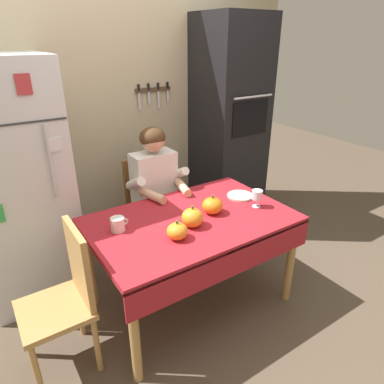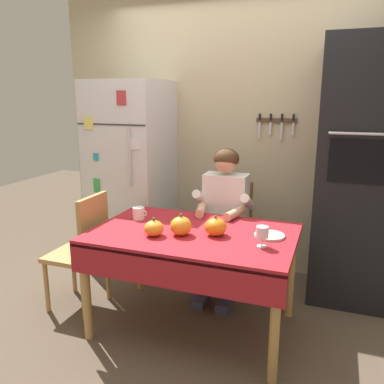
% 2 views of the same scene
% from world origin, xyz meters
% --- Properties ---
extents(ground_plane, '(10.00, 10.00, 0.00)m').
position_xyz_m(ground_plane, '(0.00, 0.00, 0.00)').
color(ground_plane, brown).
rests_on(ground_plane, ground).
extents(back_wall_assembly, '(3.70, 0.13, 2.60)m').
position_xyz_m(back_wall_assembly, '(0.05, 1.35, 1.30)').
color(back_wall_assembly, '#BCAD89').
rests_on(back_wall_assembly, ground).
extents(refrigerator, '(0.68, 0.71, 1.80)m').
position_xyz_m(refrigerator, '(-0.95, 0.96, 0.90)').
color(refrigerator, silver).
rests_on(refrigerator, ground).
extents(wall_oven, '(0.60, 0.64, 2.10)m').
position_xyz_m(wall_oven, '(1.05, 1.00, 1.05)').
color(wall_oven, black).
rests_on(wall_oven, ground).
extents(dining_table, '(1.40, 0.90, 0.74)m').
position_xyz_m(dining_table, '(0.00, 0.08, 0.66)').
color(dining_table, tan).
rests_on(dining_table, ground).
extents(chair_behind_person, '(0.40, 0.40, 0.93)m').
position_xyz_m(chair_behind_person, '(0.05, 0.87, 0.51)').
color(chair_behind_person, brown).
rests_on(chair_behind_person, ground).
extents(seated_person, '(0.47, 0.55, 1.25)m').
position_xyz_m(seated_person, '(0.05, 0.68, 0.74)').
color(seated_person, '#38384C').
rests_on(seated_person, ground).
extents(chair_left_side, '(0.40, 0.40, 0.93)m').
position_xyz_m(chair_left_side, '(-0.90, 0.07, 0.51)').
color(chair_left_side, tan).
rests_on(chair_left_side, ground).
extents(coffee_mug, '(0.12, 0.09, 0.09)m').
position_xyz_m(coffee_mug, '(-0.49, 0.22, 0.79)').
color(coffee_mug, white).
rests_on(coffee_mug, dining_table).
extents(wine_glass, '(0.08, 0.08, 0.13)m').
position_xyz_m(wine_glass, '(0.50, -0.02, 0.83)').
color(wine_glass, white).
rests_on(wine_glass, dining_table).
extents(pumpkin_large, '(0.13, 0.13, 0.13)m').
position_xyz_m(pumpkin_large, '(-0.22, -0.08, 0.79)').
color(pumpkin_large, orange).
rests_on(pumpkin_large, dining_table).
extents(pumpkin_medium, '(0.15, 0.15, 0.14)m').
position_xyz_m(pumpkin_medium, '(0.17, 0.08, 0.80)').
color(pumpkin_medium, orange).
rests_on(pumpkin_medium, dining_table).
extents(pumpkin_small, '(0.15, 0.15, 0.15)m').
position_xyz_m(pumpkin_small, '(-0.05, -0.00, 0.80)').
color(pumpkin_small, orange).
rests_on(pumpkin_small, dining_table).
extents(serving_tray, '(0.20, 0.20, 0.02)m').
position_xyz_m(serving_tray, '(0.51, 0.18, 0.75)').
color(serving_tray, beige).
rests_on(serving_tray, dining_table).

